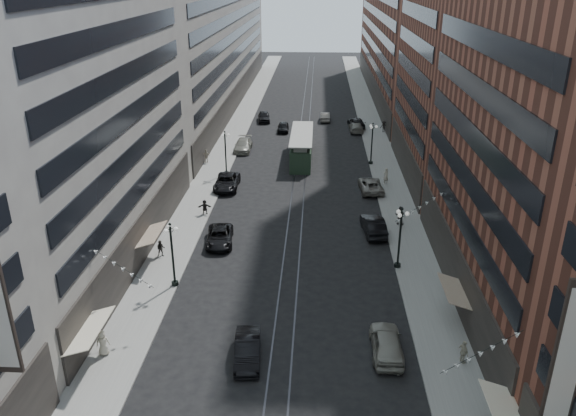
% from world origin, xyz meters
% --- Properties ---
extents(ground, '(220.00, 220.00, 0.00)m').
position_xyz_m(ground, '(0.00, 60.00, 0.00)').
color(ground, black).
rests_on(ground, ground).
extents(sidewalk_west, '(4.00, 180.00, 0.15)m').
position_xyz_m(sidewalk_west, '(-11.00, 70.00, 0.07)').
color(sidewalk_west, gray).
rests_on(sidewalk_west, ground).
extents(sidewalk_east, '(4.00, 180.00, 0.15)m').
position_xyz_m(sidewalk_east, '(11.00, 70.00, 0.07)').
color(sidewalk_east, gray).
rests_on(sidewalk_east, ground).
extents(rail_west, '(0.12, 180.00, 0.02)m').
position_xyz_m(rail_west, '(-0.70, 70.00, 0.01)').
color(rail_west, '#2D2D33').
rests_on(rail_west, ground).
extents(rail_east, '(0.12, 180.00, 0.02)m').
position_xyz_m(rail_east, '(0.70, 70.00, 0.01)').
color(rail_east, '#2D2D33').
rests_on(rail_east, ground).
extents(building_west_mid, '(8.00, 36.00, 28.00)m').
position_xyz_m(building_west_mid, '(-17.00, 33.00, 14.00)').
color(building_west_mid, '#9E9A8C').
rests_on(building_west_mid, ground).
extents(building_west_far, '(8.00, 90.00, 26.00)m').
position_xyz_m(building_west_far, '(-17.00, 96.00, 13.00)').
color(building_west_far, '#9E9A8C').
rests_on(building_west_far, ground).
extents(building_east_mid, '(8.00, 30.00, 24.00)m').
position_xyz_m(building_east_mid, '(17.00, 28.00, 12.00)').
color(building_east_mid, brown).
rests_on(building_east_mid, ground).
extents(building_east_far, '(8.00, 72.00, 24.00)m').
position_xyz_m(building_east_far, '(17.00, 105.00, 12.00)').
color(building_east_far, brown).
rests_on(building_east_far, ground).
extents(lamppost_sw_far, '(1.03, 1.14, 5.52)m').
position_xyz_m(lamppost_sw_far, '(-9.20, 28.00, 3.10)').
color(lamppost_sw_far, black).
rests_on(lamppost_sw_far, sidewalk_west).
extents(lamppost_sw_mid, '(1.03, 1.14, 5.52)m').
position_xyz_m(lamppost_sw_mid, '(-9.20, 55.00, 3.10)').
color(lamppost_sw_mid, black).
rests_on(lamppost_sw_mid, sidewalk_west).
extents(lamppost_se_far, '(1.03, 1.14, 5.52)m').
position_xyz_m(lamppost_se_far, '(9.20, 32.00, 3.10)').
color(lamppost_se_far, black).
rests_on(lamppost_se_far, sidewalk_east).
extents(lamppost_se_mid, '(1.03, 1.14, 5.52)m').
position_xyz_m(lamppost_se_mid, '(9.20, 60.00, 3.10)').
color(lamppost_se_mid, black).
rests_on(lamppost_se_mid, sidewalk_east).
extents(streetcar, '(2.89, 13.04, 3.61)m').
position_xyz_m(streetcar, '(0.00, 61.88, 1.66)').
color(streetcar, '#203322').
rests_on(streetcar, ground).
extents(car_2, '(2.94, 5.42, 1.44)m').
position_xyz_m(car_2, '(-6.85, 35.89, 0.72)').
color(car_2, black).
rests_on(car_2, ground).
extents(car_4, '(2.06, 5.05, 1.72)m').
position_xyz_m(car_4, '(6.97, 20.18, 0.86)').
color(car_4, gray).
rests_on(car_4, ground).
extents(car_5, '(2.03, 4.78, 1.53)m').
position_xyz_m(car_5, '(-2.20, 19.08, 0.77)').
color(car_5, black).
rests_on(car_5, ground).
extents(pedestrian_1, '(0.97, 0.68, 1.80)m').
position_xyz_m(pedestrian_1, '(-11.76, 18.92, 1.05)').
color(pedestrian_1, '#BCB49B').
rests_on(pedestrian_1, sidewalk_west).
extents(pedestrian_2, '(0.82, 0.57, 1.53)m').
position_xyz_m(pedestrian_2, '(-11.60, 32.83, 0.91)').
color(pedestrian_2, black).
rests_on(pedestrian_2, sidewalk_west).
extents(pedestrian_4, '(0.76, 1.06, 1.65)m').
position_xyz_m(pedestrian_4, '(11.81, 19.33, 0.97)').
color(pedestrian_4, '#AFA991').
rests_on(pedestrian_4, sidewalk_east).
extents(car_7, '(2.77, 5.84, 1.61)m').
position_xyz_m(car_7, '(-8.40, 50.30, 0.81)').
color(car_7, black).
rests_on(car_7, ground).
extents(car_8, '(2.27, 5.58, 1.62)m').
position_xyz_m(car_8, '(-8.40, 65.28, 0.81)').
color(car_8, gray).
rests_on(car_8, ground).
extents(car_9, '(2.51, 5.06, 1.66)m').
position_xyz_m(car_9, '(-7.02, 82.18, 0.83)').
color(car_9, black).
rests_on(car_9, ground).
extents(car_10, '(2.39, 5.41, 1.73)m').
position_xyz_m(car_10, '(7.71, 38.83, 0.86)').
color(car_10, black).
rests_on(car_10, ground).
extents(car_11, '(2.81, 5.56, 1.51)m').
position_xyz_m(car_11, '(8.40, 50.30, 0.75)').
color(car_11, gray).
rests_on(car_11, ground).
extents(car_12, '(2.92, 5.76, 1.60)m').
position_xyz_m(car_12, '(8.40, 78.95, 0.80)').
color(car_12, black).
rests_on(car_12, ground).
extents(car_13, '(1.81, 4.32, 1.46)m').
position_xyz_m(car_13, '(-3.35, 75.88, 0.73)').
color(car_13, black).
rests_on(car_13, ground).
extents(car_14, '(1.57, 4.46, 1.47)m').
position_xyz_m(car_14, '(3.35, 83.04, 0.73)').
color(car_14, '#66625A').
rests_on(car_14, ground).
extents(pedestrian_5, '(1.45, 0.54, 1.53)m').
position_xyz_m(pedestrian_5, '(-9.50, 42.41, 0.92)').
color(pedestrian_5, black).
rests_on(pedestrian_5, sidewalk_west).
extents(pedestrian_6, '(1.07, 0.54, 1.78)m').
position_xyz_m(pedestrian_6, '(-12.50, 59.25, 1.04)').
color(pedestrian_6, '#B2A693').
rests_on(pedestrian_6, sidewalk_west).
extents(pedestrian_7, '(1.03, 0.73, 1.92)m').
position_xyz_m(pedestrian_7, '(10.49, 40.91, 1.11)').
color(pedestrian_7, black).
rests_on(pedestrian_7, sidewalk_east).
extents(pedestrian_8, '(0.84, 0.76, 1.92)m').
position_xyz_m(pedestrian_8, '(10.35, 52.60, 1.11)').
color(pedestrian_8, '#BAB09A').
rests_on(pedestrian_8, sidewalk_east).
extents(pedestrian_9, '(1.22, 0.70, 1.77)m').
position_xyz_m(pedestrian_9, '(12.50, 75.88, 1.04)').
color(pedestrian_9, black).
rests_on(pedestrian_9, sidewalk_east).
extents(car_extra_0, '(2.19, 5.12, 1.47)m').
position_xyz_m(car_extra_0, '(8.19, 76.47, 0.74)').
color(car_extra_0, slate).
rests_on(car_extra_0, ground).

